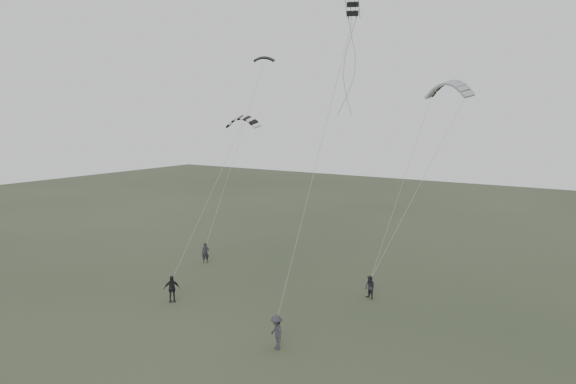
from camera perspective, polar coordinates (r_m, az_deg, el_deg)
The scene contains 9 objects.
ground at distance 35.83m, azimuth -5.49°, elevation -11.44°, with size 140.00×140.00×0.00m, color #303A25.
flyer_left at distance 45.65m, azimuth -8.38°, elevation -6.15°, with size 0.59×0.38×1.61m, color black.
flyer_right at distance 37.12m, azimuth 8.32°, elevation -9.57°, with size 0.73×0.57×1.51m, color #242429.
flyer_center at distance 36.92m, azimuth -11.73°, elevation -9.59°, with size 1.00×0.42×1.70m, color black.
flyer_far at distance 29.38m, azimuth -1.19°, elevation -14.05°, with size 1.14×0.66×1.77m, color #2F2F34.
kite_dark_small at distance 47.62m, azimuth -2.45°, elevation 13.47°, with size 1.72×0.52×0.54m, color black, non-canonical shape.
kite_pale_large at distance 41.63m, azimuth 16.00°, elevation 10.63°, with size 3.85×0.87×1.59m, color #949799, non-canonical shape.
kite_striped at distance 40.92m, azimuth -4.63°, elevation 7.54°, with size 2.72×0.68×1.10m, color black, non-canonical shape.
kite_box at distance 30.15m, azimuth 6.59°, elevation 18.00°, with size 0.58×0.58×0.69m, color black, non-canonical shape.
Camera 1 is at (21.30, -26.22, 11.95)m, focal length 35.00 mm.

